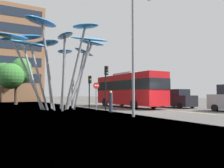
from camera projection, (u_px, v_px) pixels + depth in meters
name	position (u px, v px, depth m)	size (l,w,h in m)	color
ground	(150.00, 113.00, 18.30)	(120.00, 240.00, 0.10)	#54514F
red_bus	(128.00, 89.00, 25.22)	(2.74, 10.61, 3.80)	red
leaf_sculpture	(57.00, 44.00, 21.70)	(10.90, 9.67, 7.78)	#9EA0A5
traffic_light_kerb_near	(106.00, 78.00, 20.59)	(0.28, 0.42, 3.99)	black
traffic_light_kerb_far	(90.00, 85.00, 23.76)	(0.28, 0.42, 3.37)	black
traffic_light_island_mid	(72.00, 87.00, 28.24)	(0.28, 0.42, 3.24)	black
car_parked_mid	(177.00, 99.00, 24.53)	(2.01, 4.17, 1.97)	black
car_parked_far	(135.00, 98.00, 30.89)	(2.06, 4.39, 2.13)	silver
street_lamp	(137.00, 37.00, 15.09)	(1.66, 0.44, 8.35)	gray
tree_pavement_near	(17.00, 73.00, 31.79)	(4.87, 5.36, 6.62)	brown
tree_pavement_far	(5.00, 73.00, 41.37)	(4.46, 4.71, 7.12)	brown
pedestrian	(111.00, 101.00, 18.58)	(0.34, 0.34, 1.73)	#2D3342
no_entry_sign	(96.00, 92.00, 21.04)	(0.60, 0.12, 2.54)	gray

